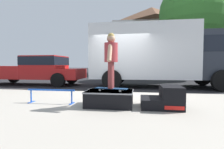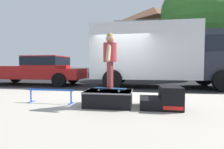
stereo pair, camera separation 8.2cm
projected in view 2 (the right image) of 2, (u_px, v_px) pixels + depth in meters
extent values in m
plane|color=black|center=(119.00, 93.00, 6.94)|extent=(140.00, 140.00, 0.00)
cube|color=#A8A093|center=(103.00, 111.00, 3.98)|extent=(50.00, 5.00, 0.12)
cube|color=black|center=(109.00, 98.00, 4.21)|extent=(1.10, 0.78, 0.37)
cube|color=gray|center=(109.00, 91.00, 4.20)|extent=(1.12, 0.80, 0.03)
cube|color=black|center=(150.00, 103.00, 4.06)|extent=(0.46, 0.76, 0.23)
cube|color=black|center=(170.00, 97.00, 3.98)|extent=(0.46, 0.76, 0.51)
cube|color=red|center=(173.00, 108.00, 3.61)|extent=(0.40, 0.01, 0.08)
cylinder|color=blue|center=(50.00, 90.00, 4.54)|extent=(1.28, 0.04, 0.04)
cylinder|color=blue|center=(31.00, 96.00, 4.64)|extent=(0.04, 0.04, 0.34)
cube|color=blue|center=(31.00, 102.00, 4.65)|extent=(0.06, 0.28, 0.01)
cylinder|color=blue|center=(71.00, 97.00, 4.46)|extent=(0.04, 0.04, 0.34)
cube|color=blue|center=(71.00, 103.00, 4.47)|extent=(0.06, 0.28, 0.01)
cube|color=navy|center=(110.00, 88.00, 4.15)|extent=(0.80, 0.33, 0.02)
cylinder|color=silver|center=(121.00, 90.00, 4.16)|extent=(0.06, 0.04, 0.05)
cylinder|color=silver|center=(119.00, 91.00, 3.99)|extent=(0.06, 0.04, 0.05)
cylinder|color=silver|center=(102.00, 89.00, 4.32)|extent=(0.06, 0.04, 0.05)
cylinder|color=silver|center=(99.00, 90.00, 4.15)|extent=(0.06, 0.04, 0.05)
cylinder|color=brown|center=(111.00, 75.00, 4.22)|extent=(0.13, 0.13, 0.62)
cylinder|color=brown|center=(109.00, 75.00, 4.06)|extent=(0.13, 0.13, 0.62)
cylinder|color=#A53338|center=(110.00, 53.00, 4.11)|extent=(0.32, 0.32, 0.45)
cylinder|color=tan|center=(111.00, 54.00, 4.30)|extent=(0.10, 0.27, 0.43)
cylinder|color=tan|center=(109.00, 52.00, 3.92)|extent=(0.10, 0.27, 0.43)
sphere|color=tan|center=(110.00, 39.00, 4.09)|extent=(0.20, 0.20, 0.20)
sphere|color=tan|center=(110.00, 36.00, 4.09)|extent=(0.16, 0.16, 0.16)
cube|color=white|center=(143.00, 52.00, 8.86)|extent=(5.00, 2.35, 2.60)
cube|color=#282D38|center=(217.00, 56.00, 8.32)|extent=(1.90, 2.16, 2.20)
cube|color=black|center=(217.00, 46.00, 8.29)|extent=(1.92, 2.19, 0.70)
cylinder|color=black|center=(204.00, 77.00, 9.56)|extent=(0.90, 0.28, 0.90)
cylinder|color=black|center=(224.00, 81.00, 7.24)|extent=(0.90, 0.28, 0.90)
cylinder|color=black|center=(119.00, 76.00, 10.31)|extent=(0.90, 0.28, 0.90)
cylinder|color=black|center=(112.00, 79.00, 7.99)|extent=(0.90, 0.28, 0.90)
cube|color=red|center=(73.00, 74.00, 9.61)|extent=(1.10, 1.85, 0.55)
cube|color=red|center=(47.00, 67.00, 9.84)|extent=(2.00, 1.85, 1.25)
cube|color=black|center=(47.00, 61.00, 9.82)|extent=(2.02, 1.87, 0.45)
cube|color=red|center=(10.00, 72.00, 10.22)|extent=(2.60, 1.85, 0.70)
cylinder|color=black|center=(73.00, 77.00, 10.59)|extent=(0.72, 0.24, 0.72)
cylinder|color=black|center=(59.00, 80.00, 8.77)|extent=(0.72, 0.24, 0.72)
cylinder|color=black|center=(16.00, 77.00, 11.21)|extent=(0.72, 0.24, 0.72)
cylinder|color=brown|center=(193.00, 57.00, 13.18)|extent=(0.56, 0.56, 3.41)
sphere|color=#387A2D|center=(194.00, 13.00, 13.01)|extent=(4.83, 4.83, 4.83)
sphere|color=#387A2D|center=(213.00, 21.00, 12.83)|extent=(3.14, 3.14, 3.14)
cube|color=silver|center=(153.00, 50.00, 22.16)|extent=(9.00, 7.50, 6.00)
cube|color=#B2ADA3|center=(156.00, 62.00, 18.30)|extent=(9.00, 0.50, 2.80)
pyramid|color=brown|center=(154.00, 17.00, 21.94)|extent=(9.54, 7.95, 2.40)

